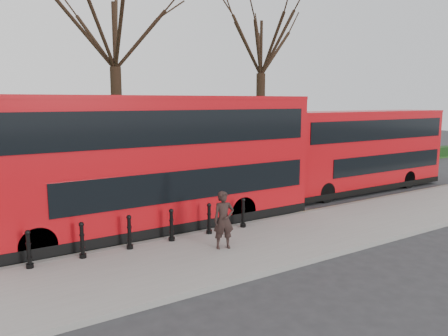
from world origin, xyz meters
TOP-DOWN VIEW (x-y plane):
  - ground at (0.00, 0.00)m, footprint 120.00×120.00m
  - pavement at (0.00, -3.00)m, footprint 60.00×4.00m
  - kerb at (0.00, -1.00)m, footprint 60.00×0.25m
  - grass_verge at (0.00, 15.00)m, footprint 60.00×18.00m
  - hedge at (0.00, 6.80)m, footprint 60.00×0.90m
  - yellow_line_outer at (0.00, -0.70)m, footprint 60.00×0.10m
  - yellow_line_inner at (0.00, -0.50)m, footprint 60.00×0.10m
  - tree_mid at (2.00, 10.00)m, footprint 7.46×7.46m
  - tree_right at (12.00, 10.00)m, footprint 7.44×7.44m
  - bollard_row at (-1.05, -1.35)m, footprint 7.18×0.15m
  - bus_lead at (-0.04, 0.52)m, footprint 11.93×2.74m
  - bus_rear at (11.79, 1.20)m, footprint 10.24×2.35m
  - pedestrian at (0.67, -2.85)m, footprint 0.74×0.59m

SIDE VIEW (x-z plane):
  - ground at x=0.00m, z-range 0.00..0.00m
  - yellow_line_outer at x=0.00m, z-range 0.00..0.01m
  - yellow_line_inner at x=0.00m, z-range 0.00..0.01m
  - grass_verge at x=0.00m, z-range 0.00..0.06m
  - pavement at x=0.00m, z-range 0.00..0.15m
  - kerb at x=0.00m, z-range -0.01..0.15m
  - hedge at x=0.00m, z-range 0.00..0.80m
  - bollard_row at x=-1.05m, z-range 0.15..1.15m
  - pedestrian at x=0.67m, z-range 0.15..1.91m
  - bus_rear at x=11.79m, z-range 0.02..4.09m
  - bus_lead at x=-0.04m, z-range 0.02..4.77m
  - tree_right at x=12.00m, z-range 2.64..14.27m
  - tree_mid at x=2.00m, z-range 2.65..14.30m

